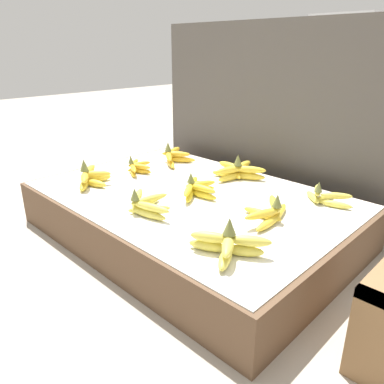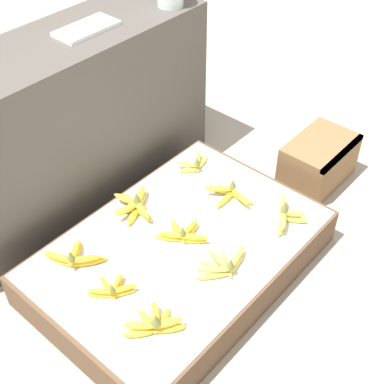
# 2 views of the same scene
# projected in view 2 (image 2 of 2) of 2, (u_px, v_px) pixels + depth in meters

# --- Properties ---
(ground_plane) EXTENTS (10.00, 10.00, 0.00)m
(ground_plane) POSITION_uv_depth(u_px,v_px,m) (180.00, 270.00, 2.42)
(ground_plane) COLOR #A89E8E
(display_platform) EXTENTS (1.24, 0.85, 0.18)m
(display_platform) POSITION_uv_depth(u_px,v_px,m) (180.00, 257.00, 2.36)
(display_platform) COLOR brown
(display_platform) RESTS_ON ground_plane
(back_vendor_table) EXTENTS (1.49, 0.45, 0.85)m
(back_vendor_table) POSITION_uv_depth(u_px,v_px,m) (70.00, 123.00, 2.55)
(back_vendor_table) COLOR #4C4742
(back_vendor_table) RESTS_ON ground_plane
(wooden_crate) EXTENTS (0.40, 0.27, 0.25)m
(wooden_crate) POSITION_uv_depth(u_px,v_px,m) (318.00, 161.00, 2.82)
(wooden_crate) COLOR olive
(wooden_crate) RESTS_ON ground_plane
(banana_bunch_front_left) EXTENTS (0.21, 0.20, 0.11)m
(banana_bunch_front_left) POSITION_uv_depth(u_px,v_px,m) (155.00, 323.00, 1.96)
(banana_bunch_front_left) COLOR gold
(banana_bunch_front_left) RESTS_ON display_platform
(banana_bunch_front_midleft) EXTENTS (0.26, 0.17, 0.10)m
(banana_bunch_front_midleft) POSITION_uv_depth(u_px,v_px,m) (223.00, 265.00, 2.17)
(banana_bunch_front_midleft) COLOR #DBCC4C
(banana_bunch_front_midleft) RESTS_ON display_platform
(banana_bunch_front_midright) EXTENTS (0.22, 0.18, 0.11)m
(banana_bunch_front_midright) POSITION_uv_depth(u_px,v_px,m) (286.00, 215.00, 2.38)
(banana_bunch_front_midright) COLOR #DBCC4C
(banana_bunch_front_midright) RESTS_ON display_platform
(banana_bunch_middle_left) EXTENTS (0.17, 0.16, 0.08)m
(banana_bunch_middle_left) POSITION_uv_depth(u_px,v_px,m) (112.00, 289.00, 2.08)
(banana_bunch_middle_left) COLOR gold
(banana_bunch_middle_left) RESTS_ON display_platform
(banana_bunch_middle_midleft) EXTENTS (0.20, 0.22, 0.09)m
(banana_bunch_middle_midleft) POSITION_uv_depth(u_px,v_px,m) (183.00, 234.00, 2.30)
(banana_bunch_middle_midleft) COLOR yellow
(banana_bunch_middle_midleft) RESTS_ON display_platform
(banana_bunch_middle_midright) EXTENTS (0.15, 0.26, 0.10)m
(banana_bunch_middle_midright) POSITION_uv_depth(u_px,v_px,m) (229.00, 193.00, 2.49)
(banana_bunch_middle_midright) COLOR gold
(banana_bunch_middle_midright) RESTS_ON display_platform
(banana_bunch_back_left) EXTENTS (0.19, 0.23, 0.10)m
(banana_bunch_back_left) POSITION_uv_depth(u_px,v_px,m) (74.00, 257.00, 2.20)
(banana_bunch_back_left) COLOR gold
(banana_bunch_back_left) RESTS_ON display_platform
(banana_bunch_back_midleft) EXTENTS (0.24, 0.24, 0.11)m
(banana_bunch_back_midleft) POSITION_uv_depth(u_px,v_px,m) (135.00, 205.00, 2.43)
(banana_bunch_back_midleft) COLOR gold
(banana_bunch_back_midleft) RESTS_ON display_platform
(banana_bunch_back_midright) EXTENTS (0.20, 0.12, 0.09)m
(banana_bunch_back_midright) POSITION_uv_depth(u_px,v_px,m) (194.00, 164.00, 2.66)
(banana_bunch_back_midright) COLOR #DBCC4C
(banana_bunch_back_midright) RESTS_ON display_platform
(foam_tray_white) EXTENTS (0.28, 0.14, 0.02)m
(foam_tray_white) POSITION_uv_depth(u_px,v_px,m) (86.00, 28.00, 2.33)
(foam_tray_white) COLOR white
(foam_tray_white) RESTS_ON back_vendor_table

